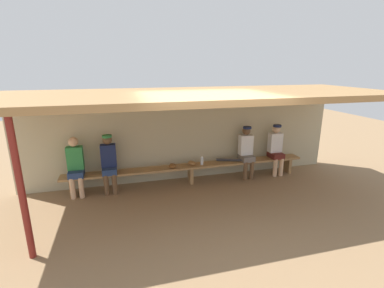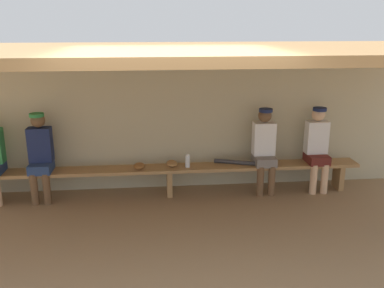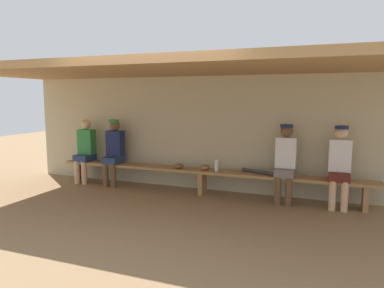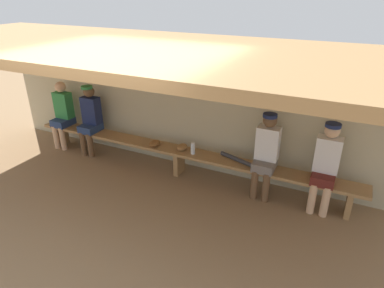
{
  "view_description": "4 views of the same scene",
  "coord_description": "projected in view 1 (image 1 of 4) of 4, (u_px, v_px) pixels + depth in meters",
  "views": [
    {
      "loc": [
        -1.65,
        -4.71,
        2.83
      ],
      "look_at": [
        -0.01,
        1.38,
        1.05
      ],
      "focal_mm": 26.07,
      "sensor_mm": 36.0,
      "label": 1
    },
    {
      "loc": [
        -0.26,
        -4.68,
        2.64
      ],
      "look_at": [
        0.33,
        1.26,
        0.91
      ],
      "focal_mm": 39.82,
      "sensor_mm": 36.0,
      "label": 2
    },
    {
      "loc": [
        2.13,
        -4.55,
        1.8
      ],
      "look_at": [
        -0.1,
        1.26,
        0.97
      ],
      "focal_mm": 33.13,
      "sensor_mm": 36.0,
      "label": 3
    },
    {
      "loc": [
        2.47,
        -3.03,
        3.01
      ],
      "look_at": [
        0.38,
        1.28,
        0.76
      ],
      "focal_mm": 31.53,
      "sensor_mm": 36.0,
      "label": 4
    }
  ],
  "objects": [
    {
      "name": "dugout_roof",
      "position": [
        201.0,
        95.0,
        5.6
      ],
      "size": [
        8.0,
        2.8,
        0.12
      ],
      "primitive_type": "cube",
      "color": "#9E7547",
      "rests_on": "back_wall"
    },
    {
      "name": "back_wall",
      "position": [
        186.0,
        136.0,
        7.12
      ],
      "size": [
        8.0,
        0.2,
        2.2
      ],
      "primitive_type": "cube",
      "color": "#B7AD8C",
      "rests_on": "ground"
    },
    {
      "name": "baseball_glove_tan",
      "position": [
        172.0,
        166.0,
        6.71
      ],
      "size": [
        0.18,
        0.25,
        0.09
      ],
      "primitive_type": "ellipsoid",
      "rotation": [
        0.0,
        0.0,
        4.66
      ],
      "color": "brown",
      "rests_on": "bench"
    },
    {
      "name": "player_near_post",
      "position": [
        246.0,
        150.0,
        7.17
      ],
      "size": [
        0.34,
        0.42,
        1.34
      ],
      "color": "slate",
      "rests_on": "ground"
    },
    {
      "name": "ground_plane",
      "position": [
        210.0,
        213.0,
        5.56
      ],
      "size": [
        24.0,
        24.0,
        0.0
      ],
      "primitive_type": "plane",
      "color": "#8C6D4C"
    },
    {
      "name": "player_rightmost",
      "position": [
        276.0,
        147.0,
        7.39
      ],
      "size": [
        0.34,
        0.42,
        1.34
      ],
      "color": "#591E19",
      "rests_on": "ground"
    },
    {
      "name": "player_middle",
      "position": [
        109.0,
        161.0,
        6.32
      ],
      "size": [
        0.34,
        0.42,
        1.34
      ],
      "color": "navy",
      "rests_on": "ground"
    },
    {
      "name": "baseball_glove_worn",
      "position": [
        192.0,
        163.0,
        6.91
      ],
      "size": [
        0.21,
        0.27,
        0.09
      ],
      "primitive_type": "ellipsoid",
      "rotation": [
        0.0,
        0.0,
        1.75
      ],
      "color": "olive",
      "rests_on": "bench"
    },
    {
      "name": "player_in_blue",
      "position": [
        75.0,
        164.0,
        6.15
      ],
      "size": [
        0.34,
        0.42,
        1.34
      ],
      "color": "navy",
      "rests_on": "ground"
    },
    {
      "name": "bench",
      "position": [
        190.0,
        168.0,
        6.89
      ],
      "size": [
        6.0,
        0.36,
        0.46
      ],
      "color": "#9E7547",
      "rests_on": "ground"
    },
    {
      "name": "support_post",
      "position": [
        21.0,
        191.0,
        3.98
      ],
      "size": [
        0.1,
        0.1,
        2.2
      ],
      "primitive_type": "cylinder",
      "color": "maroon",
      "rests_on": "ground"
    },
    {
      "name": "baseball_bat",
      "position": [
        233.0,
        160.0,
        7.15
      ],
      "size": [
        0.85,
        0.35,
        0.07
      ],
      "primitive_type": "cylinder",
      "rotation": [
        0.0,
        1.57,
        -0.34
      ],
      "color": "#333338",
      "rests_on": "bench"
    },
    {
      "name": "water_bottle_green",
      "position": [
        202.0,
        161.0,
        6.89
      ],
      "size": [
        0.07,
        0.07,
        0.21
      ],
      "color": "silver",
      "rests_on": "bench"
    }
  ]
}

